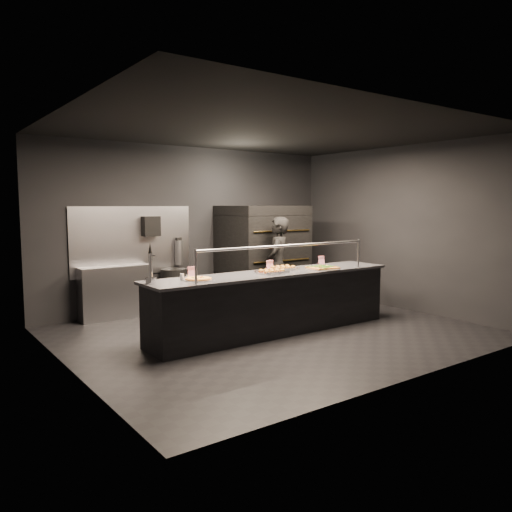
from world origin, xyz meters
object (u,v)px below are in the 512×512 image
service_counter (274,302)px  round_pizza (198,279)px  square_pizza (322,268)px  worker (277,265)px  prep_shelf (115,292)px  towel_dispenser (151,226)px  pizza_oven (262,254)px  fire_extinguisher (179,252)px  trash_bin (174,290)px  slider_tray_b (283,268)px  beer_tap (151,272)px  slider_tray_a (272,272)px

service_counter → round_pizza: service_counter is taller
square_pizza → worker: (0.05, 1.20, -0.08)m
prep_shelf → towel_dispenser: (0.70, 0.07, 1.10)m
pizza_oven → towel_dispenser: size_ratio=5.46×
prep_shelf → fire_extinguisher: fire_extinguisher is taller
trash_bin → worker: size_ratio=0.46×
round_pizza → slider_tray_b: (1.60, 0.17, 0.01)m
prep_shelf → towel_dispenser: bearing=5.7°
pizza_oven → square_pizza: bearing=-99.7°
beer_tap → slider_tray_b: beer_tap is taller
towel_dispenser → slider_tray_b: bearing=-62.0°
round_pizza → trash_bin: bearing=71.4°
towel_dispenser → round_pizza: 2.52m
fire_extinguisher → slider_tray_a: 2.48m
beer_tap → round_pizza: beer_tap is taller
pizza_oven → square_pizza: size_ratio=3.62×
service_counter → towel_dispenser: (-0.90, 2.39, 1.09)m
towel_dispenser → worker: size_ratio=0.20×
beer_tap → slider_tray_b: size_ratio=1.15×
towel_dispenser → slider_tray_a: 2.66m
round_pizza → slider_tray_a: slider_tray_a is taller
slider_tray_a → beer_tap: bearing=175.7°
prep_shelf → fire_extinguisher: size_ratio=2.38×
towel_dispenser → slider_tray_a: towel_dispenser is taller
service_counter → fire_extinguisher: 2.50m
round_pizza → slider_tray_b: slider_tray_b is taller
worker → service_counter: bearing=8.5°
pizza_oven → round_pizza: (-2.51, -1.92, -0.03)m
pizza_oven → worker: size_ratio=1.11×
prep_shelf → beer_tap: (-0.35, -2.25, 0.62)m
slider_tray_a → square_pizza: slider_tray_a is taller
towel_dispenser → trash_bin: size_ratio=0.45×
pizza_oven → trash_bin: 1.87m
slider_tray_a → fire_extinguisher: bearing=95.8°
slider_tray_a → trash_bin: (-0.46, 2.28, -0.55)m
square_pizza → trash_bin: (-1.41, 2.36, -0.55)m
towel_dispenser → slider_tray_b: towel_dispenser is taller
beer_tap → slider_tray_a: 1.86m
pizza_oven → service_counter: bearing=-122.3°
service_counter → pizza_oven: 2.30m
service_counter → worker: bearing=49.4°
service_counter → worker: size_ratio=2.39×
pizza_oven → round_pizza: pizza_oven is taller
beer_tap → square_pizza: (2.80, -0.22, -0.13)m
service_counter → pizza_oven: bearing=57.7°
towel_dispenser → worker: bearing=-36.8°
fire_extinguisher → round_pizza: 2.61m
beer_tap → prep_shelf: bearing=81.2°
fire_extinguisher → pizza_oven: bearing=-17.9°
slider_tray_a → towel_dispenser: bearing=108.0°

